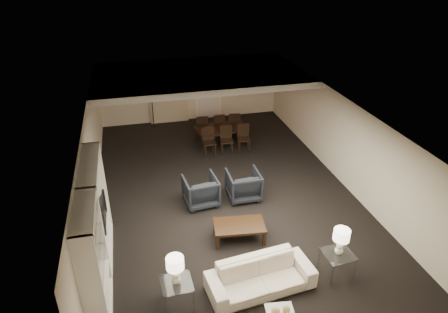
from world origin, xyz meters
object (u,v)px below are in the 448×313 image
(armchair_left, at_px, (201,191))
(television, at_px, (99,212))
(table_lamp_right, at_px, (340,242))
(vase_amber, at_px, (90,233))
(sofa, at_px, (261,276))
(armchair_right, at_px, (243,185))
(pendant_light, at_px, (208,88))
(table_lamp_left, at_px, (176,271))
(chair_nl, at_px, (209,142))
(vase_blue, at_px, (93,275))
(chair_fr, at_px, (234,124))
(dining_table, at_px, (222,136))
(chair_nm, at_px, (227,140))
(side_table_right, at_px, (337,264))
(floor_speaker, at_px, (106,203))
(chair_nr, at_px, (244,138))
(coffee_table, at_px, (239,232))
(side_table_left, at_px, (177,293))
(floor_lamp, at_px, (152,105))
(chair_fl, at_px, (202,127))

(armchair_left, height_order, television, television)
(television, bearing_deg, table_lamp_right, -112.67)
(table_lamp_right, xyz_separation_m, vase_amber, (-4.84, 0.49, 0.78))
(sofa, bearing_deg, table_lamp_right, -6.40)
(armchair_right, relative_size, table_lamp_right, 1.44)
(television, relative_size, vase_amber, 5.52)
(pendant_light, bearing_deg, table_lamp_left, -106.57)
(armchair_right, relative_size, chair_nl, 0.96)
(sofa, xyz_separation_m, vase_blue, (-3.14, -0.06, 0.82))
(armchair_right, bearing_deg, chair_fr, -101.06)
(armchair_left, xyz_separation_m, chair_fr, (2.02, 4.06, 0.06))
(dining_table, bearing_deg, chair_nm, -97.05)
(side_table_right, xyz_separation_m, floor_speaker, (-4.73, 3.03, 0.31))
(armchair_left, relative_size, armchair_right, 1.00)
(side_table_right, relative_size, chair_nr, 0.65)
(table_lamp_right, distance_m, vase_amber, 4.93)
(armchair_right, xyz_separation_m, side_table_right, (1.10, -3.30, -0.13))
(television, bearing_deg, table_lamp_left, -144.91)
(coffee_table, relative_size, chair_nr, 1.29)
(armchair_right, height_order, floor_speaker, floor_speaker)
(side_table_left, bearing_deg, armchair_right, 55.12)
(vase_amber, bearing_deg, table_lamp_left, -18.61)
(dining_table, distance_m, floor_lamp, 3.21)
(chair_nm, xyz_separation_m, chair_fr, (0.60, 1.30, 0.00))
(table_lamp_right, height_order, chair_fl, table_lamp_right)
(vase_blue, bearing_deg, chair_nr, 53.27)
(armchair_left, xyz_separation_m, floor_lamp, (-0.78, 5.68, 0.45))
(vase_blue, distance_m, vase_amber, 0.74)
(side_table_left, relative_size, chair_fr, 0.65)
(armchair_left, relative_size, table_lamp_left, 1.44)
(armchair_right, bearing_deg, chair_nr, -106.19)
(chair_nm, distance_m, floor_lamp, 3.68)
(coffee_table, xyz_separation_m, side_table_right, (1.70, -1.60, 0.06))
(pendant_light, bearing_deg, armchair_right, -88.10)
(table_lamp_left, distance_m, vase_amber, 1.71)
(television, relative_size, chair_nm, 1.07)
(side_table_right, relative_size, floor_speaker, 0.51)
(side_table_right, bearing_deg, chair_nl, 103.72)
(side_table_right, distance_m, floor_speaker, 5.63)
(armchair_right, relative_size, vase_amber, 4.98)
(chair_nl, bearing_deg, table_lamp_left, -108.60)
(table_lamp_left, xyz_separation_m, vase_blue, (-1.44, -0.06, 0.27))
(table_lamp_left, relative_size, television, 0.63)
(coffee_table, bearing_deg, table_lamp_right, -43.26)
(floor_speaker, bearing_deg, chair_fr, 38.98)
(side_table_right, relative_size, vase_amber, 3.35)
(armchair_right, relative_size, chair_fl, 0.96)
(sofa, height_order, chair_fl, chair_fl)
(pendant_light, relative_size, chair_fl, 0.56)
(floor_speaker, xyz_separation_m, chair_fl, (3.25, 4.33, -0.13))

